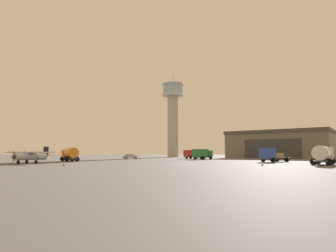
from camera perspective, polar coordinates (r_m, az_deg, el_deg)
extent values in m
plane|color=#545456|center=(48.48, 3.14, -7.52)|extent=(400.00, 400.00, 0.00)
cylinder|color=#B2AD9E|center=(116.19, 1.02, -0.04)|extent=(4.53, 4.53, 25.09)
cylinder|color=silver|center=(118.07, 1.01, 6.18)|extent=(8.98, 8.98, 0.60)
cylinder|color=#99B7C6|center=(118.55, 1.00, 7.27)|extent=(8.27, 8.27, 4.01)
cylinder|color=silver|center=(119.06, 1.00, 8.33)|extent=(8.98, 8.98, 0.50)
cylinder|color=#38383D|center=(119.61, 1.00, 9.37)|extent=(0.16, 0.16, 4.00)
cube|color=#6B665B|center=(106.19, 21.60, -3.75)|extent=(38.35, 36.07, 8.16)
cube|color=#4A4740|center=(106.38, 21.51, -1.29)|extent=(39.19, 36.91, 1.00)
cube|color=#38383A|center=(95.81, 20.03, -4.28)|extent=(14.25, 10.50, 6.12)
cylinder|color=#B7BABF|center=(53.62, -25.79, -5.51)|extent=(3.51, 6.11, 1.22)
cone|color=#38383D|center=(51.49, -28.54, -5.43)|extent=(1.13, 1.15, 0.85)
cube|color=#38383D|center=(51.49, -28.54, -5.43)|extent=(0.11, 0.09, 1.86)
cube|color=#B7BABF|center=(53.42, -26.00, -4.75)|extent=(9.60, 5.19, 0.20)
cylinder|color=black|center=(54.61, -27.11, -5.13)|extent=(0.92, 0.45, 1.33)
cylinder|color=black|center=(52.26, -24.87, -5.24)|extent=(0.92, 0.45, 1.33)
cube|color=#99B7C6|center=(52.84, -26.74, -5.12)|extent=(1.32, 1.37, 0.69)
cone|color=#B7BABF|center=(55.87, -23.26, -5.48)|extent=(1.38, 1.62, 0.91)
cube|color=black|center=(55.86, -23.23, -4.68)|extent=(0.53, 1.04, 1.67)
cube|color=#B7BABF|center=(55.86, -23.25, -5.33)|extent=(3.05, 1.96, 0.10)
cylinder|color=black|center=(52.10, -27.78, -6.45)|extent=(0.60, 0.38, 0.59)
cylinder|color=black|center=(54.58, -26.44, -6.42)|extent=(0.60, 0.38, 0.59)
cylinder|color=black|center=(52.97, -24.89, -6.54)|extent=(0.60, 0.38, 0.59)
cube|color=#38383D|center=(60.40, 20.68, -6.17)|extent=(6.38, 4.85, 0.24)
cube|color=#2847A8|center=(58.69, 19.27, -5.13)|extent=(2.78, 3.10, 2.04)
cube|color=#99B7C6|center=(58.08, 18.74, -4.75)|extent=(1.16, 1.94, 1.02)
cube|color=brown|center=(61.19, 21.28, -5.94)|extent=(4.87, 4.29, 0.16)
cube|color=#997547|center=(61.50, 21.51, -5.44)|extent=(1.30, 1.30, 0.90)
cylinder|color=black|center=(58.00, 20.22, -6.35)|extent=(0.73, 1.00, 1.00)
cylinder|color=black|center=(59.52, 18.50, -6.37)|extent=(0.73, 1.00, 1.00)
cylinder|color=black|center=(61.14, 22.64, -6.20)|extent=(0.73, 1.00, 1.00)
cylinder|color=black|center=(62.57, 20.94, -6.23)|extent=(0.73, 1.00, 1.00)
cube|color=#38383D|center=(49.17, 28.61, -6.13)|extent=(5.30, 6.39, 0.24)
cube|color=white|center=(51.51, 28.87, -4.81)|extent=(2.90, 2.81, 1.99)
cube|color=#99B7C6|center=(52.36, 28.96, -4.37)|extent=(1.59, 1.18, 1.00)
cylinder|color=white|center=(48.09, 28.39, -4.76)|extent=(4.32, 4.85, 2.13)
cylinder|color=black|center=(51.58, 27.81, -6.23)|extent=(0.97, 0.81, 1.00)
cylinder|color=black|center=(51.35, 30.05, -6.14)|extent=(0.97, 0.81, 1.00)
cylinder|color=black|center=(47.35, 27.11, -6.40)|extent=(0.97, 0.81, 1.00)
cylinder|color=black|center=(47.10, 29.55, -6.30)|extent=(0.97, 0.81, 1.00)
cube|color=#38383D|center=(87.24, 5.08, -6.12)|extent=(5.91, 4.60, 0.24)
cube|color=red|center=(88.53, 6.17, -5.49)|extent=(2.56, 2.74, 1.64)
cube|color=#99B7C6|center=(89.00, 6.55, -5.27)|extent=(1.06, 1.64, 0.82)
cube|color=red|center=(86.65, 4.57, -5.43)|extent=(4.49, 3.95, 1.85)
cylinder|color=black|center=(89.29, 5.75, -6.17)|extent=(0.76, 0.99, 1.00)
cylinder|color=black|center=(87.72, 6.55, -6.18)|extent=(0.76, 0.99, 1.00)
cylinder|color=black|center=(86.99, 3.76, -6.21)|extent=(0.76, 0.99, 1.00)
cylinder|color=black|center=(85.39, 4.55, -6.22)|extent=(0.76, 0.99, 1.00)
cube|color=#38383D|center=(77.25, 6.93, -6.21)|extent=(5.47, 5.37, 0.24)
cube|color=#287A42|center=(78.83, 7.85, -5.49)|extent=(2.91, 2.94, 1.66)
cube|color=#99B7C6|center=(79.40, 8.17, -5.24)|extent=(1.57, 1.63, 0.83)
cube|color=#287A42|center=(76.52, 6.48, -5.38)|extent=(4.48, 4.45, 2.01)
cylinder|color=black|center=(79.51, 7.17, -6.26)|extent=(0.89, 0.91, 1.00)
cylinder|color=black|center=(78.09, 8.51, -6.26)|extent=(0.89, 0.91, 1.00)
cylinder|color=black|center=(76.70, 5.46, -6.32)|extent=(0.89, 0.91, 1.00)
cylinder|color=black|center=(75.22, 6.81, -6.32)|extent=(0.89, 0.91, 1.00)
cube|color=#38383D|center=(63.70, -19.05, -6.15)|extent=(4.67, 5.84, 0.24)
cube|color=orange|center=(65.72, -19.49, -5.27)|extent=(2.76, 2.58, 1.67)
cube|color=#99B7C6|center=(66.45, -19.63, -4.98)|extent=(1.64, 1.10, 0.83)
cylinder|color=orange|center=(62.76, -18.80, -5.10)|extent=(3.90, 4.41, 2.12)
cylinder|color=black|center=(65.44, -20.36, -6.19)|extent=(0.99, 0.78, 1.00)
cylinder|color=black|center=(65.93, -18.65, -6.23)|extent=(0.99, 0.78, 1.00)
cylinder|color=black|center=(61.77, -19.56, -6.29)|extent=(0.99, 0.78, 1.00)
cylinder|color=black|center=(62.29, -17.75, -6.33)|extent=(0.99, 0.78, 1.00)
cube|color=#B7BABF|center=(84.37, -7.47, -6.14)|extent=(4.67, 2.48, 0.55)
cube|color=#99B7C6|center=(84.43, -7.61, -5.78)|extent=(2.71, 2.02, 0.50)
cylinder|color=black|center=(84.84, -6.35, -6.33)|extent=(0.27, 0.66, 0.64)
cylinder|color=black|center=(83.17, -6.64, -6.35)|extent=(0.27, 0.66, 0.64)
cylinder|color=black|center=(85.60, -8.27, -6.30)|extent=(0.27, 0.66, 0.64)
cylinder|color=black|center=(83.95, -8.60, -6.31)|extent=(0.27, 0.66, 0.64)
cube|color=black|center=(43.12, -20.12, -7.46)|extent=(0.36, 0.36, 0.04)
cone|color=orange|center=(43.11, -20.11, -7.07)|extent=(0.30, 0.30, 0.55)
cylinder|color=white|center=(43.11, -20.11, -7.03)|extent=(0.21, 0.21, 0.08)
cube|color=black|center=(43.49, 18.37, -7.49)|extent=(0.36, 0.36, 0.04)
cone|color=orange|center=(43.48, 18.36, -7.13)|extent=(0.30, 0.30, 0.51)
cylinder|color=white|center=(43.48, 18.35, -7.10)|extent=(0.21, 0.21, 0.08)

